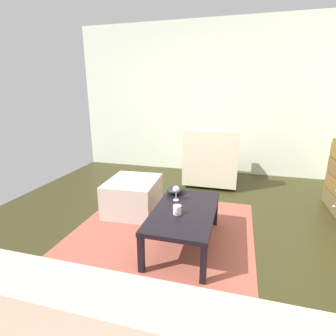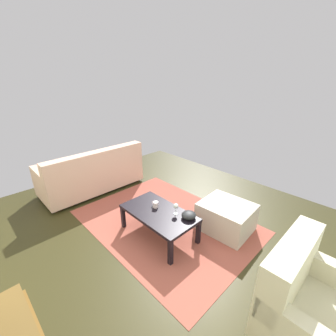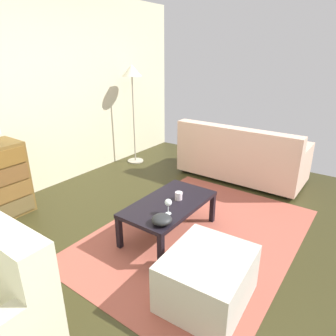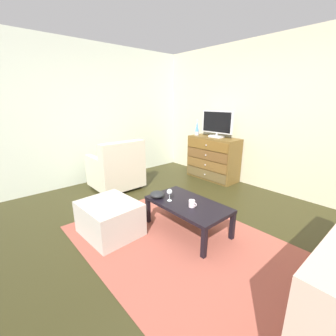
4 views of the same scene
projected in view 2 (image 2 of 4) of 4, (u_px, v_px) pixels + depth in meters
ground_plane at (165, 235)px, 3.18m from camera, size 5.69×4.98×0.05m
area_rug at (165, 221)px, 3.43m from camera, size 2.60×1.90×0.01m
coffee_table at (159, 214)px, 3.02m from camera, size 1.04×0.58×0.38m
wine_glass at (176, 206)px, 2.91m from camera, size 0.07×0.07×0.16m
mug at (156, 204)px, 3.09m from camera, size 0.11×0.08×0.08m
bowl_decorative at (189, 215)px, 2.86m from camera, size 0.19×0.19×0.09m
couch_large at (93, 174)px, 4.27m from camera, size 0.85×1.85×0.85m
armchair at (315, 314)px, 1.73m from camera, size 0.80×0.83×0.92m
ottoman at (226, 217)px, 3.19m from camera, size 0.73×0.64×0.41m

